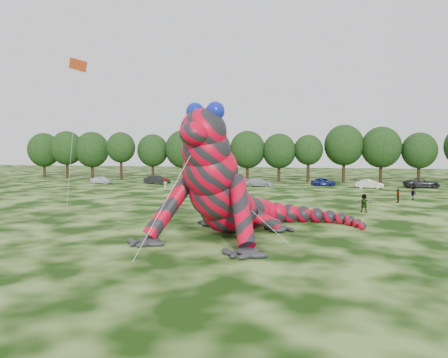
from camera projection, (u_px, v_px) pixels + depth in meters
ground at (260, 260)px, 24.18m from camera, size 240.00×240.00×0.00m
inflatable_gecko at (233, 170)px, 31.86m from camera, size 19.16×21.31×9.14m
flying_kite at (77, 76)px, 36.12m from camera, size 4.64×4.15×14.12m
tree_0 at (44, 155)px, 93.27m from camera, size 6.91×6.22×9.51m
tree_1 at (67, 155)px, 90.77m from camera, size 6.74×6.07×9.81m
tree_2 at (92, 155)px, 90.32m from camera, size 7.04×6.34×9.64m
tree_3 at (121, 156)px, 87.11m from camera, size 5.81×5.23×9.44m
tree_4 at (153, 157)px, 87.42m from camera, size 6.22×5.60×9.06m
tree_5 at (183, 155)px, 85.73m from camera, size 7.16×6.44×9.80m
tree_6 at (209, 156)px, 82.84m from camera, size 6.52×5.86×9.49m
tree_7 at (247, 156)px, 81.35m from camera, size 6.68×6.01×9.48m
tree_8 at (279, 158)px, 80.29m from camera, size 6.14×5.53×8.94m
tree_9 at (308, 159)px, 79.51m from camera, size 5.27×4.74×8.68m
tree_10 at (344, 154)px, 79.29m from camera, size 7.09×6.38×10.50m
tree_11 at (381, 155)px, 77.56m from camera, size 7.01×6.31×10.07m
tree_12 at (419, 158)px, 75.82m from camera, size 5.99×5.39×8.97m
car_0 at (102, 180)px, 76.42m from camera, size 4.25×2.29×1.37m
car_1 at (157, 180)px, 75.43m from camera, size 4.75×2.30×1.50m
car_2 at (214, 181)px, 74.07m from camera, size 5.22×3.00×1.37m
car_3 at (259, 183)px, 70.59m from camera, size 4.88×2.61×1.35m
car_4 at (323, 182)px, 71.96m from camera, size 4.29×2.36×1.38m
car_5 at (370, 184)px, 67.50m from camera, size 4.30×1.96×1.37m
car_6 at (422, 183)px, 68.20m from camera, size 5.62×3.19×1.48m
spectator_0 at (204, 200)px, 45.53m from camera, size 0.70×0.73×1.69m
spectator_2 at (414, 193)px, 52.34m from camera, size 1.13×1.15×1.59m
spectator_3 at (398, 196)px, 49.82m from camera, size 0.46×0.94×1.56m
spectator_5 at (364, 203)px, 42.19m from camera, size 1.72×0.74×1.80m
spectator_4 at (165, 184)px, 63.89m from camera, size 1.04×1.06×1.84m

